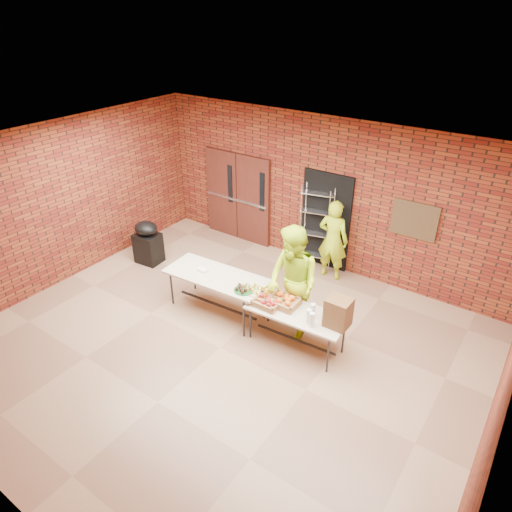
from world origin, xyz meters
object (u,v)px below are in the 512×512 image
at_px(wire_rack, 316,227).
at_px(coffee_dispenser, 338,312).
at_px(volunteer_woman, 333,240).
at_px(table_right, 297,315).
at_px(table_left, 216,278).
at_px(volunteer_man, 293,283).
at_px(covered_grill, 148,242).

bearing_deg(wire_rack, coffee_dispenser, -69.00).
bearing_deg(volunteer_woman, wire_rack, -27.18).
bearing_deg(wire_rack, table_right, -81.65).
xyz_separation_m(wire_rack, table_left, (-0.65, -2.53, -0.19)).
xyz_separation_m(table_right, volunteer_woman, (-0.52, 2.30, 0.23)).
xyz_separation_m(table_left, volunteer_man, (1.43, 0.27, 0.29)).
distance_m(volunteer_woman, volunteer_man, 2.06).
relative_size(coffee_dispenser, covered_grill, 0.50).
bearing_deg(covered_grill, table_right, -12.99).
bearing_deg(table_right, coffee_dispenser, 2.34).
bearing_deg(table_right, wire_rack, 108.99).
bearing_deg(volunteer_woman, table_left, 59.08).
xyz_separation_m(table_right, covered_grill, (-4.09, 0.56, -0.14)).
xyz_separation_m(wire_rack, table_right, (1.04, -2.52, -0.29)).
bearing_deg(table_left, volunteer_man, 7.07).
xyz_separation_m(wire_rack, volunteer_man, (0.78, -2.25, 0.09)).
height_order(covered_grill, volunteer_man, volunteer_man).
bearing_deg(covered_grill, coffee_dispenser, -11.08).
height_order(table_right, coffee_dispenser, coffee_dispenser).
height_order(coffee_dispenser, volunteer_man, volunteer_man).
bearing_deg(volunteer_man, coffee_dispenser, 11.84).
bearing_deg(volunteer_woman, volunteer_man, 93.32).
relative_size(wire_rack, covered_grill, 1.89).
xyz_separation_m(covered_grill, volunteer_woman, (3.57, 1.75, 0.37)).
bearing_deg(volunteer_man, volunteer_woman, 121.40).
bearing_deg(coffee_dispenser, volunteer_man, 167.85).
height_order(wire_rack, covered_grill, wire_rack).
xyz_separation_m(table_left, covered_grill, (-2.40, 0.56, -0.23)).
relative_size(volunteer_woman, volunteer_man, 0.85).
bearing_deg(coffee_dispenser, table_right, -174.30).
bearing_deg(wire_rack, volunteer_man, -84.90).
relative_size(wire_rack, table_left, 0.94).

